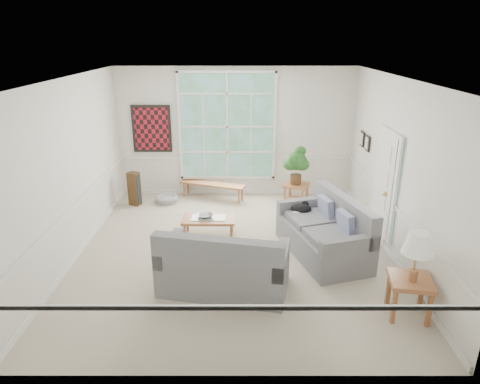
# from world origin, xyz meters

# --- Properties ---
(floor) EXTENTS (5.50, 6.00, 0.01)m
(floor) POSITION_xyz_m (0.00, 0.00, -0.01)
(floor) COLOR #B8AB96
(floor) RESTS_ON ground
(ceiling) EXTENTS (5.50, 6.00, 0.02)m
(ceiling) POSITION_xyz_m (0.00, 0.00, 3.00)
(ceiling) COLOR white
(ceiling) RESTS_ON ground
(wall_back) EXTENTS (5.50, 0.02, 3.00)m
(wall_back) POSITION_xyz_m (0.00, 3.00, 1.50)
(wall_back) COLOR silver
(wall_back) RESTS_ON ground
(wall_front) EXTENTS (5.50, 0.02, 3.00)m
(wall_front) POSITION_xyz_m (0.00, -3.00, 1.50)
(wall_front) COLOR silver
(wall_front) RESTS_ON ground
(wall_left) EXTENTS (0.02, 6.00, 3.00)m
(wall_left) POSITION_xyz_m (-2.75, 0.00, 1.50)
(wall_left) COLOR silver
(wall_left) RESTS_ON ground
(wall_right) EXTENTS (0.02, 6.00, 3.00)m
(wall_right) POSITION_xyz_m (2.75, 0.00, 1.50)
(wall_right) COLOR silver
(wall_right) RESTS_ON ground
(window_back) EXTENTS (2.30, 0.08, 2.40)m
(window_back) POSITION_xyz_m (-0.20, 2.96, 1.65)
(window_back) COLOR white
(window_back) RESTS_ON wall_back
(entry_door) EXTENTS (0.08, 0.90, 2.10)m
(entry_door) POSITION_xyz_m (2.71, 0.60, 1.05)
(entry_door) COLOR white
(entry_door) RESTS_ON floor
(door_sidelight) EXTENTS (0.08, 0.26, 1.90)m
(door_sidelight) POSITION_xyz_m (2.71, -0.03, 1.15)
(door_sidelight) COLOR white
(door_sidelight) RESTS_ON wall_right
(wall_art) EXTENTS (0.90, 0.06, 1.10)m
(wall_art) POSITION_xyz_m (-1.95, 2.95, 1.60)
(wall_art) COLOR #580E19
(wall_art) RESTS_ON wall_back
(wall_frame_near) EXTENTS (0.04, 0.26, 0.32)m
(wall_frame_near) POSITION_xyz_m (2.71, 1.75, 1.55)
(wall_frame_near) COLOR black
(wall_frame_near) RESTS_ON wall_right
(wall_frame_far) EXTENTS (0.04, 0.26, 0.32)m
(wall_frame_far) POSITION_xyz_m (2.71, 2.15, 1.55)
(wall_frame_far) COLOR black
(wall_frame_far) RESTS_ON wall_right
(loveseat_right) EXTENTS (1.50, 2.11, 1.03)m
(loveseat_right) POSITION_xyz_m (1.54, -0.11, 0.52)
(loveseat_right) COLOR slate
(loveseat_right) RESTS_ON floor
(loveseat_front) EXTENTS (2.03, 1.33, 1.02)m
(loveseat_front) POSITION_xyz_m (-0.14, -1.19, 0.51)
(loveseat_front) COLOR slate
(loveseat_front) RESTS_ON floor
(coffee_table) EXTENTS (1.00, 0.55, 0.37)m
(coffee_table) POSITION_xyz_m (-0.50, 0.62, 0.19)
(coffee_table) COLOR #9F5E37
(coffee_table) RESTS_ON floor
(pewter_bowl) EXTENTS (0.45, 0.45, 0.08)m
(pewter_bowl) POSITION_xyz_m (-0.56, 0.65, 0.41)
(pewter_bowl) COLOR #A1A1A6
(pewter_bowl) RESTS_ON coffee_table
(window_bench) EXTENTS (1.58, 0.82, 0.37)m
(window_bench) POSITION_xyz_m (-0.55, 2.65, 0.18)
(window_bench) COLOR #9F5E37
(window_bench) RESTS_ON floor
(end_table) EXTENTS (0.66, 0.66, 0.51)m
(end_table) POSITION_xyz_m (1.37, 2.22, 0.25)
(end_table) COLOR #9F5E37
(end_table) RESTS_ON floor
(houseplant) EXTENTS (0.71, 0.71, 0.86)m
(houseplant) POSITION_xyz_m (1.34, 2.22, 0.94)
(houseplant) COLOR #255521
(houseplant) RESTS_ON end_table
(side_table) EXTENTS (0.64, 0.64, 0.57)m
(side_table) POSITION_xyz_m (2.40, -1.86, 0.28)
(side_table) COLOR #9F5E37
(side_table) RESTS_ON floor
(table_lamp) EXTENTS (0.55, 0.55, 0.70)m
(table_lamp) POSITION_xyz_m (2.40, -1.90, 0.92)
(table_lamp) COLOR silver
(table_lamp) RESTS_ON side_table
(pet_bed) EXTENTS (0.53, 0.53, 0.15)m
(pet_bed) POSITION_xyz_m (-1.60, 2.38, 0.07)
(pet_bed) COLOR gray
(pet_bed) RESTS_ON floor
(floor_speaker) EXTENTS (0.29, 0.27, 0.77)m
(floor_speaker) POSITION_xyz_m (-2.29, 2.22, 0.39)
(floor_speaker) COLOR #412A14
(floor_speaker) RESTS_ON floor
(cat) EXTENTS (0.41, 0.30, 0.18)m
(cat) POSITION_xyz_m (1.24, 0.50, 0.62)
(cat) COLOR black
(cat) RESTS_ON loveseat_right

